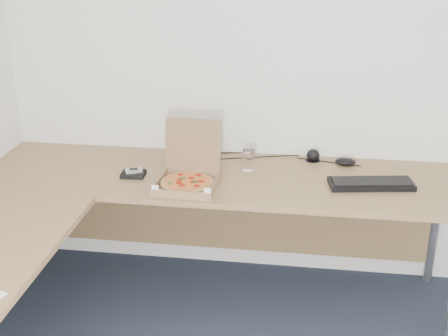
# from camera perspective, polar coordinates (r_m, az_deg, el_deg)

# --- Properties ---
(room_shell) EXTENTS (3.50, 3.50, 2.50)m
(room_shell) POSITION_cam_1_polar(r_m,az_deg,el_deg) (1.68, 9.15, -3.51)
(room_shell) COLOR silver
(room_shell) RESTS_ON ground
(desk) EXTENTS (2.50, 2.20, 0.73)m
(desk) POSITION_cam_1_polar(r_m,az_deg,el_deg) (2.90, -8.22, -4.06)
(desk) COLOR olive
(desk) RESTS_ON ground
(pizza_box) EXTENTS (0.29, 0.34, 0.30)m
(pizza_box) POSITION_cam_1_polar(r_m,az_deg,el_deg) (3.06, -3.42, -1.05)
(pizza_box) COLOR #8F6848
(pizza_box) RESTS_ON desk
(drinking_glass) EXTENTS (0.06, 0.06, 0.11)m
(drinking_glass) POSITION_cam_1_polar(r_m,az_deg,el_deg) (3.24, 2.31, 0.74)
(drinking_glass) COLOR silver
(drinking_glass) RESTS_ON desk
(keyboard) EXTENTS (0.44, 0.21, 0.03)m
(keyboard) POSITION_cam_1_polar(r_m,az_deg,el_deg) (3.14, 13.61, -1.45)
(keyboard) COLOR black
(keyboard) RESTS_ON desk
(mouse) EXTENTS (0.12, 0.10, 0.04)m
(mouse) POSITION_cam_1_polar(r_m,az_deg,el_deg) (3.38, 11.31, 0.58)
(mouse) COLOR black
(mouse) RESTS_ON desk
(wallet) EXTENTS (0.13, 0.11, 0.02)m
(wallet) POSITION_cam_1_polar(r_m,az_deg,el_deg) (3.22, -8.49, -0.56)
(wallet) COLOR black
(wallet) RESTS_ON desk
(phone) EXTENTS (0.10, 0.08, 0.02)m
(phone) POSITION_cam_1_polar(r_m,az_deg,el_deg) (3.21, -8.45, -0.24)
(phone) COLOR #B2B5BA
(phone) RESTS_ON wallet
(dome_speaker) EXTENTS (0.08, 0.08, 0.07)m
(dome_speaker) POSITION_cam_1_polar(r_m,az_deg,el_deg) (3.41, 8.34, 1.25)
(dome_speaker) COLOR black
(dome_speaker) RESTS_ON desk
(cable_bundle) EXTENTS (0.53, 0.11, 0.01)m
(cable_bundle) POSITION_cam_1_polar(r_m,az_deg,el_deg) (3.44, 3.09, 1.02)
(cable_bundle) COLOR black
(cable_bundle) RESTS_ON desk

